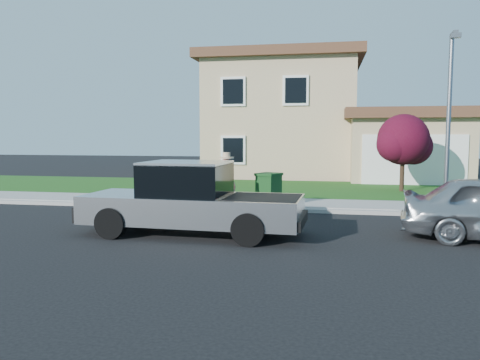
# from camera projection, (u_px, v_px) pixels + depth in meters

# --- Properties ---
(ground) EXTENTS (80.00, 80.00, 0.00)m
(ground) POSITION_uv_depth(u_px,v_px,m) (221.00, 229.00, 11.85)
(ground) COLOR black
(ground) RESTS_ON ground
(curb) EXTENTS (40.00, 0.20, 0.12)m
(curb) POSITION_uv_depth(u_px,v_px,m) (273.00, 210.00, 14.49)
(curb) COLOR gray
(curb) RESTS_ON ground
(sidewalk) EXTENTS (40.00, 2.00, 0.15)m
(sidewalk) POSITION_uv_depth(u_px,v_px,m) (277.00, 204.00, 15.57)
(sidewalk) COLOR gray
(sidewalk) RESTS_ON ground
(lawn) EXTENTS (40.00, 7.00, 0.10)m
(lawn) POSITION_uv_depth(u_px,v_px,m) (288.00, 189.00, 19.97)
(lawn) COLOR #193E11
(lawn) RESTS_ON ground
(house) EXTENTS (14.00, 11.30, 6.85)m
(house) POSITION_uv_depth(u_px,v_px,m) (305.00, 121.00, 27.33)
(house) COLOR tan
(house) RESTS_ON ground
(pickup_truck) EXTENTS (5.37, 2.16, 1.74)m
(pickup_truck) POSITION_uv_depth(u_px,v_px,m) (191.00, 201.00, 11.05)
(pickup_truck) COLOR black
(pickup_truck) RESTS_ON ground
(woman) EXTENTS (0.72, 0.59, 1.86)m
(woman) POSITION_uv_depth(u_px,v_px,m) (227.00, 185.00, 13.82)
(woman) COLOR tan
(woman) RESTS_ON ground
(ornamental_tree) EXTENTS (2.27, 2.04, 3.11)m
(ornamental_tree) POSITION_uv_depth(u_px,v_px,m) (404.00, 142.00, 18.74)
(ornamental_tree) COLOR black
(ornamental_tree) RESTS_ON lawn
(trash_bin) EXTENTS (0.87, 0.92, 1.03)m
(trash_bin) POSITION_uv_depth(u_px,v_px,m) (269.00, 189.00, 14.66)
(trash_bin) COLOR #103A13
(trash_bin) RESTS_ON sidewalk
(street_lamp) EXTENTS (0.26, 0.65, 5.05)m
(street_lamp) POSITION_uv_depth(u_px,v_px,m) (449.00, 116.00, 12.61)
(street_lamp) COLOR slate
(street_lamp) RESTS_ON ground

